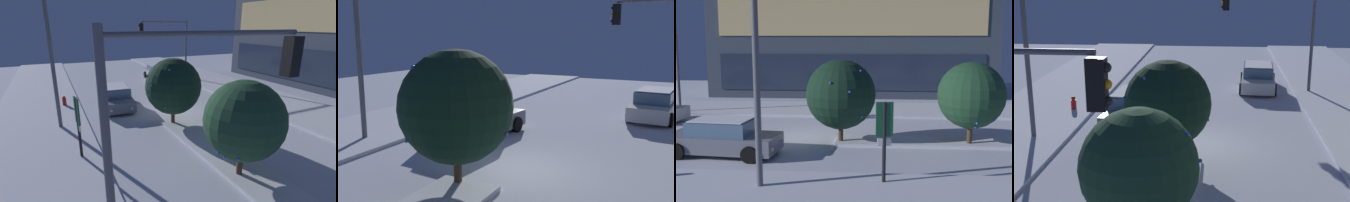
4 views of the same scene
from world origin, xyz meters
The scene contains 6 objects.
ground centered at (0.00, 0.00, 0.00)m, with size 52.00×52.00×0.00m, color silver.
car_near centered at (-3.02, -2.95, 0.71)m, with size 4.78×2.42×1.49m.
car_far centered at (-9.95, 3.20, 0.71)m, with size 4.84×2.30×1.49m.
street_lamp_arched centered at (-0.40, -5.91, 5.24)m, with size 0.56×3.04×8.08m.
fire_hydrant centered at (-4.48, -6.23, 0.37)m, with size 0.48×0.26×0.78m.
decorated_tree_left_of_median centered at (1.63, -0.84, 2.25)m, with size 3.11×3.11×3.80m.
Camera 2 is at (9.69, 4.74, 4.14)m, focal length 39.49 mm.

